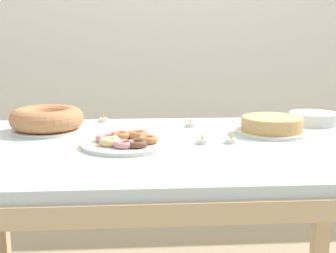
{
  "coord_description": "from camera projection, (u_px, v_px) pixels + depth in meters",
  "views": [
    {
      "loc": [
        -0.13,
        -1.62,
        1.12
      ],
      "look_at": [
        -0.02,
        -0.0,
        0.8
      ],
      "focal_mm": 50.0,
      "sensor_mm": 36.0,
      "label": 1
    }
  ],
  "objects": [
    {
      "name": "tealight_left_edge",
      "position": [
        104.0,
        119.0,
        2.07
      ],
      "size": [
        0.04,
        0.04,
        0.04
      ],
      "color": "silver",
      "rests_on": "dining_table"
    },
    {
      "name": "tealight_near_front",
      "position": [
        231.0,
        140.0,
        1.66
      ],
      "size": [
        0.04,
        0.04,
        0.04
      ],
      "color": "silver",
      "rests_on": "dining_table"
    },
    {
      "name": "dining_table",
      "position": [
        172.0,
        165.0,
        1.68
      ],
      "size": [
        1.65,
        1.03,
        0.74
      ],
      "color": "silver",
      "rests_on": "ground"
    },
    {
      "name": "tealight_right_edge",
      "position": [
        202.0,
        141.0,
        1.65
      ],
      "size": [
        0.04,
        0.04,
        0.04
      ],
      "color": "silver",
      "rests_on": "dining_table"
    },
    {
      "name": "wall_back",
      "position": [
        153.0,
        7.0,
        3.19
      ],
      "size": [
        8.0,
        0.1,
        2.6
      ],
      "primitive_type": "cube",
      "color": "white",
      "rests_on": "ground"
    },
    {
      "name": "cake_golden_bundt",
      "position": [
        47.0,
        120.0,
        1.85
      ],
      "size": [
        0.29,
        0.29,
        0.1
      ],
      "color": "silver",
      "rests_on": "dining_table"
    },
    {
      "name": "tealight_near_cakes",
      "position": [
        190.0,
        124.0,
        1.95
      ],
      "size": [
        0.04,
        0.04,
        0.04
      ],
      "color": "silver",
      "rests_on": "dining_table"
    },
    {
      "name": "cake_chocolate_round",
      "position": [
        272.0,
        126.0,
        1.81
      ],
      "size": [
        0.28,
        0.28,
        0.07
      ],
      "color": "silver",
      "rests_on": "dining_table"
    },
    {
      "name": "plate_stack",
      "position": [
        314.0,
        118.0,
        2.01
      ],
      "size": [
        0.21,
        0.21,
        0.05
      ],
      "color": "silver",
      "rests_on": "dining_table"
    },
    {
      "name": "pastry_platter",
      "position": [
        126.0,
        142.0,
        1.61
      ],
      "size": [
        0.31,
        0.31,
        0.04
      ],
      "color": "silver",
      "rests_on": "dining_table"
    }
  ]
}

